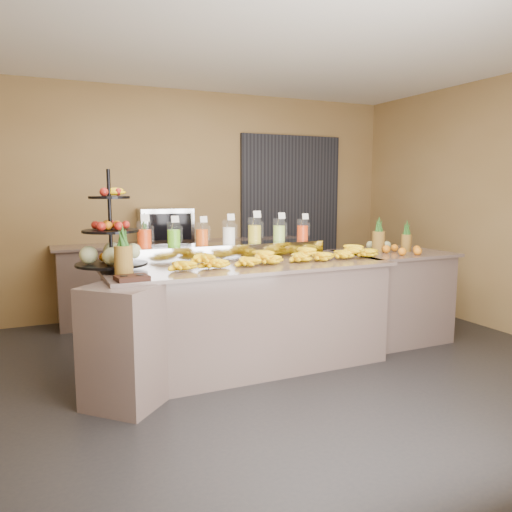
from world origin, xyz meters
TOP-DOWN VIEW (x-y plane):
  - ground at (0.00, 0.00)m, footprint 6.00×6.00m
  - room_envelope at (0.19, 0.79)m, footprint 6.04×5.02m
  - buffet_counter at (-0.12, 0.26)m, footprint 2.75×1.25m
  - right_counter at (1.70, 0.40)m, footprint 1.08×0.88m
  - back_ledge at (0.00, 2.25)m, footprint 3.10×0.55m
  - pitcher_tray at (-0.06, 0.58)m, footprint 1.85×0.30m
  - juice_pitcher_orange_a at (-0.84, 0.58)m, footprint 0.12×0.13m
  - juice_pitcher_green at (-0.58, 0.58)m, footprint 0.12×0.12m
  - juice_pitcher_orange_b at (-0.32, 0.58)m, footprint 0.11×0.12m
  - juice_pitcher_milk at (-0.06, 0.58)m, footprint 0.12×0.12m
  - juice_pitcher_lemon at (0.20, 0.58)m, footprint 0.13×0.13m
  - juice_pitcher_lime at (0.46, 0.58)m, footprint 0.12×0.12m
  - juice_pitcher_orange_c at (0.72, 0.58)m, footprint 0.11×0.12m
  - banana_heap at (0.28, 0.22)m, footprint 2.07×0.19m
  - fruit_stand at (-1.10, 0.46)m, footprint 0.68×0.68m
  - condiment_caddy at (-1.08, -0.10)m, footprint 0.24×0.19m
  - pineapple_left_a at (-1.11, 0.08)m, footprint 0.14×0.14m
  - pineapple_left_b at (-0.80, 0.81)m, footprint 0.13×0.13m
  - right_fruit_pile at (1.69, 0.33)m, footprint 0.40×0.38m
  - oven_warmer at (-0.24, 2.25)m, footprint 0.65×0.48m

SIDE VIEW (x-z plane):
  - ground at x=0.00m, z-range 0.00..0.00m
  - buffet_counter at x=-0.12m, z-range 0.00..0.93m
  - back_ledge at x=0.00m, z-range 0.00..0.93m
  - right_counter at x=1.70m, z-range 0.00..0.93m
  - condiment_caddy at x=-1.08m, z-range 0.93..0.96m
  - right_fruit_pile at x=1.69m, z-range 0.89..1.10m
  - banana_heap at x=0.28m, z-range 0.91..1.09m
  - pitcher_tray at x=-0.06m, z-range 0.93..1.08m
  - pineapple_left_a at x=-1.11m, z-range 0.88..1.27m
  - pineapple_left_b at x=-0.80m, z-range 0.88..1.28m
  - oven_warmer at x=-0.24m, z-range 0.93..1.34m
  - fruit_stand at x=-1.10m, z-range 0.73..1.54m
  - juice_pitcher_orange_b at x=-0.32m, z-range 1.04..1.31m
  - juice_pitcher_orange_c at x=0.72m, z-range 1.04..1.31m
  - juice_pitcher_green at x=-0.58m, z-range 1.03..1.32m
  - juice_pitcher_lime at x=0.46m, z-range 1.03..1.32m
  - juice_pitcher_milk at x=-0.06m, z-range 1.03..1.32m
  - juice_pitcher_orange_a at x=-0.84m, z-range 1.03..1.33m
  - juice_pitcher_lemon at x=0.20m, z-range 1.03..1.34m
  - room_envelope at x=0.19m, z-range 0.47..3.29m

